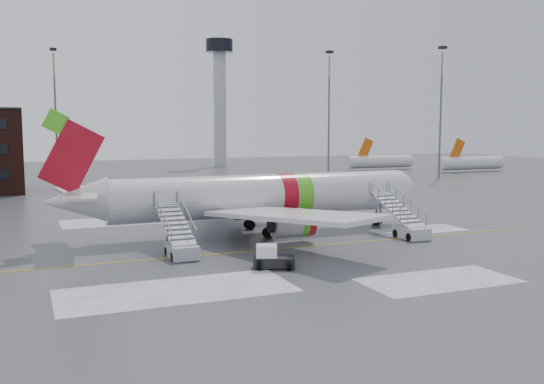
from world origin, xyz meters
name	(u,v)px	position (x,y,z in m)	size (l,w,h in m)	color
ground	(222,251)	(0.00, 0.00, 0.00)	(260.00, 260.00, 0.00)	#494C4F
airliner	(254,197)	(5.01, 6.04, 3.42)	(35.03, 32.97, 11.18)	silver
airstair_fwd	(406,225)	(16.93, -0.49, 1.06)	(2.05, 7.70, 3.48)	silver
airstair_aft	(179,242)	(-3.50, -0.49, 1.06)	(2.05, 7.70, 3.48)	#A4A6AB
pushback_tug	(271,258)	(1.45, -6.76, 0.71)	(3.18, 2.83, 1.61)	black
control_tower	(220,87)	(30.00, 95.00, 18.75)	(6.40, 6.40, 30.00)	#B2B5BA
light_mast_far_ne	(329,105)	(42.00, 62.00, 13.84)	(1.20, 1.20, 24.25)	#595B60
light_mast_far_n	(55,104)	(-8.00, 78.00, 13.84)	(1.20, 1.20, 24.25)	#595B60
light_mast_far_e	(441,103)	(58.00, 48.00, 13.84)	(1.20, 1.20, 24.25)	#595B60
distant_aircraft	(409,171)	(62.50, 64.00, 0.00)	(35.00, 18.00, 8.00)	#D8590C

